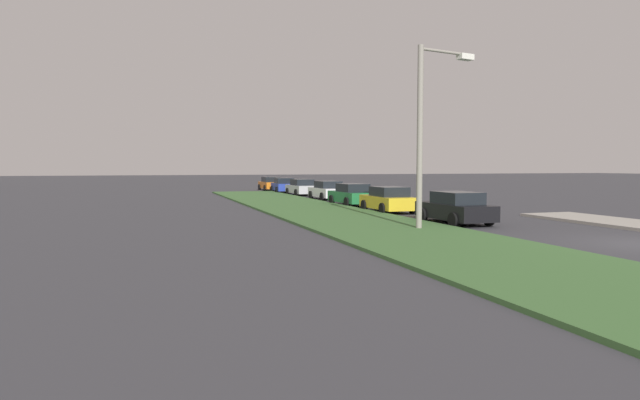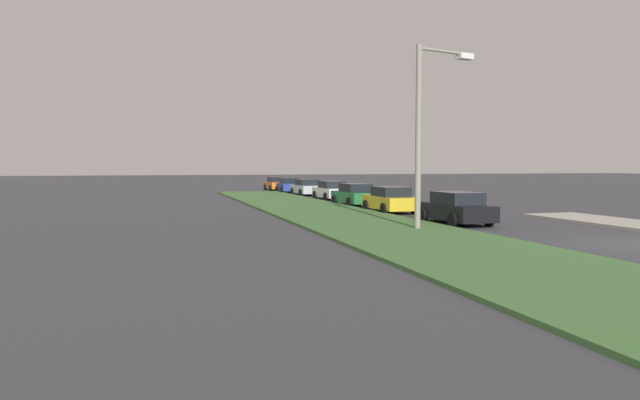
# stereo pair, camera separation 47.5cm
# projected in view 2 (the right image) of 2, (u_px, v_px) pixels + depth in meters

# --- Properties ---
(grass_median) EXTENTS (60.00, 6.00, 0.12)m
(grass_median) POSITION_uv_depth(u_px,v_px,m) (352.00, 221.00, 25.63)
(grass_median) COLOR #3D6633
(grass_median) RESTS_ON ground
(parked_car_black) EXTENTS (4.31, 2.03, 1.47)m
(parked_car_black) POSITION_uv_depth(u_px,v_px,m) (455.00, 208.00, 24.73)
(parked_car_black) COLOR black
(parked_car_black) RESTS_ON ground
(parked_car_yellow) EXTENTS (4.33, 2.08, 1.47)m
(parked_car_yellow) POSITION_uv_depth(u_px,v_px,m) (390.00, 200.00, 30.85)
(parked_car_yellow) COLOR gold
(parked_car_yellow) RESTS_ON ground
(parked_car_green) EXTENTS (4.36, 2.14, 1.47)m
(parked_car_green) POSITION_uv_depth(u_px,v_px,m) (355.00, 195.00, 36.31)
(parked_car_green) COLOR #1E6B38
(parked_car_green) RESTS_ON ground
(parked_car_white) EXTENTS (4.34, 2.10, 1.47)m
(parked_car_white) POSITION_uv_depth(u_px,v_px,m) (331.00, 191.00, 42.62)
(parked_car_white) COLOR silver
(parked_car_white) RESTS_ON ground
(parked_car_silver) EXTENTS (4.35, 2.11, 1.47)m
(parked_car_silver) POSITION_uv_depth(u_px,v_px,m) (306.00, 187.00, 48.74)
(parked_car_silver) COLOR #B2B5BA
(parked_car_silver) RESTS_ON ground
(parked_car_blue) EXTENTS (4.39, 2.19, 1.47)m
(parked_car_blue) POSITION_uv_depth(u_px,v_px,m) (289.00, 185.00, 53.99)
(parked_car_blue) COLOR #23389E
(parked_car_blue) RESTS_ON ground
(parked_car_orange) EXTENTS (4.32, 2.05, 1.47)m
(parked_car_orange) POSITION_uv_depth(u_px,v_px,m) (276.00, 184.00, 58.93)
(parked_car_orange) COLOR orange
(parked_car_orange) RESTS_ON ground
(streetlight) EXTENTS (0.82, 2.85, 7.50)m
(streetlight) POSITION_uv_depth(u_px,v_px,m) (425.00, 123.00, 21.91)
(streetlight) COLOR gray
(streetlight) RESTS_ON ground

